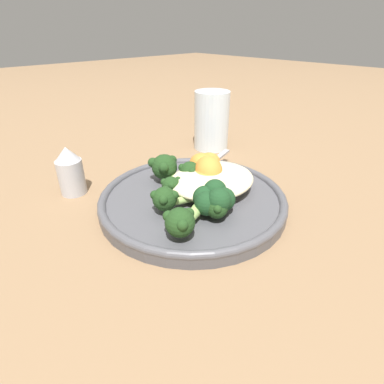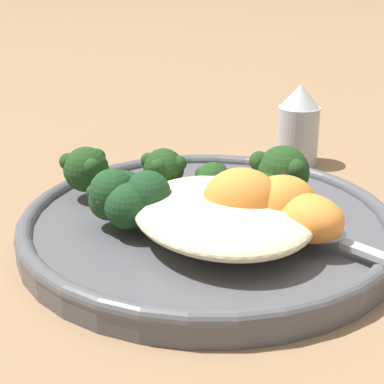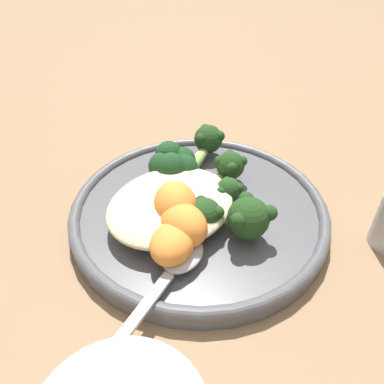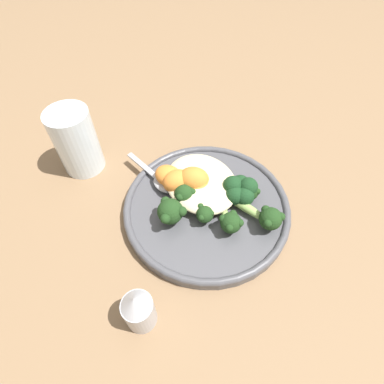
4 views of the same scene
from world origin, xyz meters
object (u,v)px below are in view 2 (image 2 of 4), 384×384
object	(u,v)px
broccoli_stalk_3	(166,175)
salt_shaker	(298,125)
broccoli_stalk_0	(249,198)
broccoli_stalk_4	(102,178)
broccoli_stalk_2	(206,189)
sweet_potato_chunk_1	(238,207)
quinoa_mound	(222,214)
broccoli_stalk_1	(272,178)
sweet_potato_chunk_2	(280,204)
plate	(208,226)
sweet_potato_chunk_0	(308,218)
kale_tuft	(132,195)
broccoli_stalk_5	(132,205)
sweet_potato_chunk_3	(242,200)
spoon	(327,234)

from	to	relation	value
broccoli_stalk_3	salt_shaker	bearing A→B (deg)	-55.48
broccoli_stalk_0	broccoli_stalk_4	world-z (taller)	broccoli_stalk_4
broccoli_stalk_0	broccoli_stalk_2	distance (m)	0.04
broccoli_stalk_0	broccoli_stalk_2	bearing A→B (deg)	119.35
broccoli_stalk_0	sweet_potato_chunk_1	bearing A→B (deg)	-135.14
broccoli_stalk_4	sweet_potato_chunk_1	size ratio (longest dim) A/B	2.30
quinoa_mound	broccoli_stalk_2	size ratio (longest dim) A/B	1.95
broccoli_stalk_1	sweet_potato_chunk_1	size ratio (longest dim) A/B	2.38
quinoa_mound	broccoli_stalk_0	size ratio (longest dim) A/B	1.65
sweet_potato_chunk_1	sweet_potato_chunk_2	size ratio (longest dim) A/B	1.08
sweet_potato_chunk_2	plate	bearing A→B (deg)	29.60
sweet_potato_chunk_0	kale_tuft	world-z (taller)	kale_tuft
broccoli_stalk_5	sweet_potato_chunk_1	distance (m)	0.07
broccoli_stalk_0	plate	bearing A→B (deg)	142.18
quinoa_mound	kale_tuft	distance (m)	0.06
broccoli_stalk_3	kale_tuft	world-z (taller)	kale_tuft
broccoli_stalk_1	sweet_potato_chunk_0	distance (m)	0.07
broccoli_stalk_4	sweet_potato_chunk_3	world-z (taller)	sweet_potato_chunk_3
spoon	kale_tuft	bearing A→B (deg)	-147.68
broccoli_stalk_5	kale_tuft	distance (m)	0.01
plate	broccoli_stalk_3	distance (m)	0.05
quinoa_mound	broccoli_stalk_2	xyz separation A→B (m)	(0.05, -0.01, -0.00)
broccoli_stalk_2	broccoli_stalk_1	bearing A→B (deg)	-61.70
broccoli_stalk_3	kale_tuft	distance (m)	0.05
sweet_potato_chunk_0	sweet_potato_chunk_3	xyz separation A→B (m)	(0.03, 0.03, 0.01)
broccoli_stalk_4	sweet_potato_chunk_0	xyz separation A→B (m)	(-0.13, -0.09, 0.00)
broccoli_stalk_5	broccoli_stalk_1	bearing A→B (deg)	-144.55
plate	sweet_potato_chunk_3	distance (m)	0.05
plate	sweet_potato_chunk_2	distance (m)	0.06
broccoli_stalk_2	spoon	world-z (taller)	broccoli_stalk_2
broccoli_stalk_5	kale_tuft	bearing A→B (deg)	-72.74
plate	broccoli_stalk_2	size ratio (longest dim) A/B	3.96
broccoli_stalk_0	broccoli_stalk_5	distance (m)	0.08
broccoli_stalk_4	spoon	size ratio (longest dim) A/B	0.99
broccoli_stalk_5	salt_shaker	xyz separation A→B (m)	(0.10, -0.21, 0.00)
plate	broccoli_stalk_5	xyz separation A→B (m)	(0.01, 0.05, 0.02)
broccoli_stalk_5	sweet_potato_chunk_3	xyz separation A→B (m)	(-0.05, -0.06, 0.01)
plate	broccoli_stalk_0	bearing A→B (deg)	-135.79
spoon	broccoli_stalk_4	bearing A→B (deg)	-159.46
broccoli_stalk_0	broccoli_stalk_2	size ratio (longest dim) A/B	1.18
quinoa_mound	broccoli_stalk_0	bearing A→B (deg)	-68.21
quinoa_mound	sweet_potato_chunk_0	size ratio (longest dim) A/B	2.78
broccoli_stalk_1	broccoli_stalk_4	distance (m)	0.13
sweet_potato_chunk_1	sweet_potato_chunk_2	bearing A→B (deg)	-120.91
broccoli_stalk_3	kale_tuft	xyz separation A→B (m)	(-0.03, 0.04, 0.00)
broccoli_stalk_1	sweet_potato_chunk_1	world-z (taller)	broccoli_stalk_1
quinoa_mound	broccoli_stalk_4	bearing A→B (deg)	26.67
plate	sweet_potato_chunk_3	xyz separation A→B (m)	(-0.04, -0.00, 0.03)
broccoli_stalk_1	salt_shaker	size ratio (longest dim) A/B	1.63
quinoa_mound	kale_tuft	xyz separation A→B (m)	(0.05, 0.04, 0.01)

